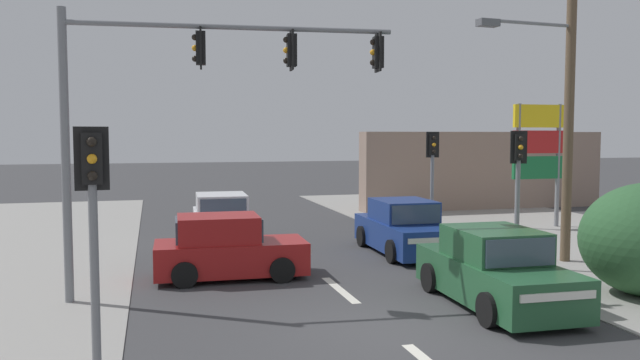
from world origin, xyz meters
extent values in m
plane|color=#3A3A3D|center=(0.00, 0.00, 0.00)|extent=(140.00, 140.00, 0.00)
cube|color=silver|center=(0.00, 3.00, 0.00)|extent=(0.20, 2.40, 0.01)
cube|color=silver|center=(0.00, 8.00, 0.00)|extent=(0.20, 2.40, 0.01)
cylinder|color=brown|center=(6.83, 4.37, 4.40)|extent=(0.26, 0.26, 8.81)
cylinder|color=slate|center=(5.54, 4.27, 6.34)|extent=(2.60, 0.29, 0.09)
cube|color=#595B60|center=(4.24, 4.17, 6.27)|extent=(0.58, 0.32, 0.18)
cylinder|color=slate|center=(-5.69, 3.41, 3.00)|extent=(0.18, 0.18, 6.00)
cylinder|color=slate|center=(-2.30, 3.12, 5.70)|extent=(6.78, 0.69, 0.11)
cube|color=black|center=(-2.98, 3.18, 5.25)|extent=(0.22, 0.28, 0.68)
cube|color=black|center=(-2.98, 3.18, 5.25)|extent=(0.08, 0.44, 0.84)
sphere|color=black|center=(-3.10, 3.19, 5.47)|extent=(0.13, 0.13, 0.13)
sphere|color=orange|center=(-3.10, 3.19, 5.25)|extent=(0.13, 0.13, 0.13)
sphere|color=black|center=(-3.10, 3.19, 5.03)|extent=(0.13, 0.13, 0.13)
cube|color=black|center=(-1.08, 3.01, 5.25)|extent=(0.22, 0.28, 0.68)
cube|color=black|center=(-1.08, 3.01, 5.25)|extent=(0.08, 0.44, 0.84)
sphere|color=black|center=(-1.20, 3.02, 5.47)|extent=(0.13, 0.13, 0.13)
sphere|color=orange|center=(-1.20, 3.02, 5.25)|extent=(0.13, 0.13, 0.13)
sphere|color=black|center=(-1.20, 3.02, 5.03)|extent=(0.13, 0.13, 0.13)
cube|color=black|center=(0.81, 2.85, 5.25)|extent=(0.22, 0.28, 0.68)
cube|color=black|center=(0.81, 2.85, 5.25)|extent=(0.08, 0.44, 0.84)
sphere|color=black|center=(0.69, 2.86, 5.47)|extent=(0.13, 0.13, 0.13)
sphere|color=orange|center=(0.69, 2.86, 5.25)|extent=(0.13, 0.13, 0.13)
sphere|color=black|center=(0.69, 2.86, 5.03)|extent=(0.13, 0.13, 0.13)
cylinder|color=slate|center=(5.08, 3.99, 1.40)|extent=(0.12, 0.12, 2.80)
cube|color=black|center=(5.08, 3.99, 3.14)|extent=(0.29, 0.24, 0.68)
cube|color=black|center=(5.08, 3.99, 3.14)|extent=(0.44, 0.11, 0.84)
sphere|color=black|center=(5.07, 3.87, 3.36)|extent=(0.13, 0.13, 0.13)
sphere|color=orange|center=(5.07, 3.87, 3.14)|extent=(0.13, 0.13, 0.13)
sphere|color=black|center=(5.07, 3.87, 2.92)|extent=(0.13, 0.13, 0.13)
cylinder|color=slate|center=(-4.77, -1.43, 1.40)|extent=(0.12, 0.12, 2.80)
cube|color=black|center=(-4.77, -1.43, 3.14)|extent=(0.28, 0.23, 0.68)
cube|color=black|center=(-4.77, -1.43, 3.14)|extent=(0.44, 0.10, 0.84)
sphere|color=black|center=(-4.75, -1.55, 3.36)|extent=(0.13, 0.13, 0.13)
sphere|color=orange|center=(-4.75, -1.55, 3.14)|extent=(0.13, 0.13, 0.13)
sphere|color=black|center=(-4.75, -1.55, 2.92)|extent=(0.13, 0.13, 0.13)
cylinder|color=slate|center=(4.84, 8.56, 1.40)|extent=(0.12, 0.12, 2.80)
cube|color=black|center=(4.84, 8.56, 3.14)|extent=(0.27, 0.22, 0.68)
cube|color=black|center=(4.84, 8.56, 3.14)|extent=(0.44, 0.07, 0.84)
sphere|color=black|center=(4.84, 8.44, 3.36)|extent=(0.13, 0.13, 0.13)
sphere|color=orange|center=(4.84, 8.44, 3.14)|extent=(0.13, 0.13, 0.13)
sphere|color=black|center=(4.84, 8.44, 2.92)|extent=(0.13, 0.13, 0.13)
cylinder|color=slate|center=(8.97, 10.05, 2.30)|extent=(0.16, 0.16, 4.60)
cylinder|color=slate|center=(10.67, 10.05, 2.30)|extent=(0.16, 0.16, 4.60)
cube|color=yellow|center=(9.82, 10.05, 4.15)|extent=(2.10, 0.14, 0.84)
cube|color=red|center=(9.82, 10.05, 3.20)|extent=(2.10, 0.14, 0.84)
cube|color=#196B38|center=(9.82, 10.05, 2.25)|extent=(2.10, 0.14, 0.84)
cube|color=gray|center=(11.00, 16.00, 1.80)|extent=(12.00, 1.00, 3.60)
cube|color=silver|center=(-1.87, 10.02, 0.54)|extent=(1.86, 4.26, 0.80)
cube|color=silver|center=(-1.87, 9.97, 1.25)|extent=(1.63, 1.96, 0.62)
cube|color=#384756|center=(-1.84, 10.94, 1.25)|extent=(1.44, 0.12, 0.53)
cube|color=#384756|center=(-1.91, 9.00, 1.25)|extent=(1.41, 0.11, 0.50)
cube|color=white|center=(-1.79, 12.14, 0.72)|extent=(1.45, 0.10, 0.14)
cylinder|color=black|center=(-2.67, 11.36, 0.32)|extent=(0.21, 0.65, 0.64)
cylinder|color=black|center=(-0.97, 11.29, 0.32)|extent=(0.21, 0.65, 0.64)
cylinder|color=black|center=(-2.77, 8.76, 0.32)|extent=(0.21, 0.65, 0.64)
cylinder|color=black|center=(-1.07, 8.69, 0.32)|extent=(0.21, 0.65, 0.64)
cube|color=#235633|center=(2.67, 0.97, 0.54)|extent=(1.82, 4.25, 0.80)
cube|color=#235633|center=(2.67, 1.02, 1.25)|extent=(1.62, 1.95, 0.62)
cube|color=#384756|center=(2.64, 0.05, 1.25)|extent=(1.44, 0.10, 0.53)
cube|color=#384756|center=(2.70, 1.99, 1.25)|extent=(1.41, 0.10, 0.50)
cube|color=white|center=(2.60, -1.15, 0.72)|extent=(1.45, 0.08, 0.14)
cylinder|color=black|center=(3.48, -0.35, 0.32)|extent=(0.21, 0.65, 0.64)
cylinder|color=black|center=(1.78, -0.30, 0.32)|extent=(0.21, 0.65, 0.64)
cylinder|color=black|center=(3.55, 2.25, 0.32)|extent=(0.21, 0.65, 0.64)
cylinder|color=black|center=(1.85, 2.30, 0.32)|extent=(0.21, 0.65, 0.64)
cube|color=navy|center=(3.07, 6.70, 0.54)|extent=(1.78, 4.23, 0.80)
cube|color=navy|center=(3.07, 6.75, 1.25)|extent=(1.59, 1.93, 0.62)
cube|color=#384756|center=(3.06, 5.78, 1.25)|extent=(1.44, 0.09, 0.53)
cube|color=#384756|center=(3.09, 7.72, 1.25)|extent=(1.40, 0.09, 0.50)
cube|color=white|center=(3.04, 4.58, 0.72)|extent=(1.45, 0.07, 0.14)
cylinder|color=black|center=(3.90, 5.38, 0.32)|extent=(0.20, 0.64, 0.64)
cylinder|color=black|center=(2.20, 5.41, 0.32)|extent=(0.20, 0.64, 0.64)
cylinder|color=black|center=(3.95, 7.99, 0.32)|extent=(0.20, 0.64, 0.64)
cylinder|color=black|center=(2.25, 8.02, 0.32)|extent=(0.20, 0.64, 0.64)
cube|color=maroon|center=(-2.20, 4.83, 0.51)|extent=(3.65, 1.72, 0.76)
cube|color=maroon|center=(-2.50, 4.84, 1.21)|extent=(1.95, 1.54, 0.64)
cube|color=#384756|center=(-1.53, 4.81, 1.21)|extent=(0.10, 1.36, 0.54)
cube|color=#384756|center=(-3.47, 4.87, 1.21)|extent=(0.10, 1.33, 0.51)
cube|color=white|center=(-0.38, 4.77, 0.68)|extent=(0.08, 1.36, 0.14)
cylinder|color=black|center=(-1.06, 5.59, 0.30)|extent=(0.61, 0.20, 0.60)
cylinder|color=black|center=(-1.11, 3.99, 0.30)|extent=(0.61, 0.20, 0.60)
cylinder|color=black|center=(-3.29, 5.66, 0.30)|extent=(0.61, 0.20, 0.60)
cylinder|color=black|center=(-3.34, 4.06, 0.30)|extent=(0.61, 0.20, 0.60)
camera|label=1|loc=(-4.00, -10.11, 3.45)|focal=35.00mm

